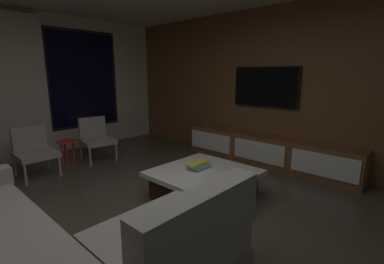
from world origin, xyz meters
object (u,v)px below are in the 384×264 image
(accent_chair_near_window, at_px, (96,136))
(accent_chair_by_curtain, at_px, (34,149))
(media_console, at_px, (267,151))
(mounted_tv, at_px, (265,87))
(coffee_table, at_px, (204,184))
(book_stack_on_coffee_table, at_px, (198,165))
(sectional_couch, at_px, (38,256))
(side_stool, at_px, (67,145))

(accent_chair_near_window, height_order, accent_chair_by_curtain, same)
(media_console, distance_m, mounted_tv, 1.13)
(accent_chair_by_curtain, bearing_deg, coffee_table, -64.08)
(media_console, bearing_deg, book_stack_on_coffee_table, 176.50)
(sectional_couch, distance_m, side_stool, 2.97)
(media_console, relative_size, mounted_tv, 2.55)
(sectional_couch, xyz_separation_m, accent_chair_by_curtain, (0.81, 2.57, 0.14))
(book_stack_on_coffee_table, relative_size, accent_chair_near_window, 0.41)
(accent_chair_near_window, height_order, media_console, accent_chair_near_window)
(accent_chair_near_window, bearing_deg, side_stool, -178.04)
(sectional_couch, relative_size, coffee_table, 2.16)
(media_console, bearing_deg, side_stool, 133.37)
(accent_chair_by_curtain, xyz_separation_m, side_stool, (0.54, 0.07, -0.06))
(book_stack_on_coffee_table, height_order, accent_chair_near_window, accent_chair_near_window)
(accent_chair_near_window, bearing_deg, accent_chair_by_curtain, -175.38)
(sectional_couch, relative_size, side_stool, 5.43)
(coffee_table, xyz_separation_m, accent_chair_by_curtain, (-1.19, 2.45, 0.25))
(sectional_couch, relative_size, media_console, 0.81)
(coffee_table, height_order, accent_chair_by_curtain, accent_chair_by_curtain)
(accent_chair_by_curtain, xyz_separation_m, mounted_tv, (3.09, -2.24, 0.92))
(side_stool, bearing_deg, book_stack_on_coffee_table, -74.33)
(sectional_couch, bearing_deg, coffee_table, 3.40)
(side_stool, bearing_deg, accent_chair_by_curtain, -172.69)
(side_stool, height_order, media_console, media_console)
(sectional_couch, distance_m, media_console, 3.72)
(accent_chair_by_curtain, relative_size, side_stool, 1.70)
(media_console, bearing_deg, sectional_couch, -177.98)
(sectional_couch, height_order, mounted_tv, mounted_tv)
(mounted_tv, bearing_deg, book_stack_on_coffee_table, -177.12)
(side_stool, relative_size, media_console, 0.15)
(coffee_table, distance_m, mounted_tv, 2.23)
(sectional_couch, height_order, accent_chair_by_curtain, sectional_couch)
(coffee_table, bearing_deg, accent_chair_by_curtain, 115.92)
(sectional_couch, height_order, book_stack_on_coffee_table, sectional_couch)
(accent_chair_near_window, distance_m, media_console, 3.12)
(accent_chair_near_window, relative_size, media_console, 0.25)
(accent_chair_by_curtain, height_order, side_stool, accent_chair_by_curtain)
(accent_chair_near_window, relative_size, mounted_tv, 0.64)
(accent_chair_by_curtain, height_order, media_console, accent_chair_by_curtain)
(accent_chair_by_curtain, distance_m, media_console, 3.80)
(accent_chair_by_curtain, bearing_deg, accent_chair_near_window, 4.62)
(sectional_couch, xyz_separation_m, side_stool, (1.35, 2.64, 0.08))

